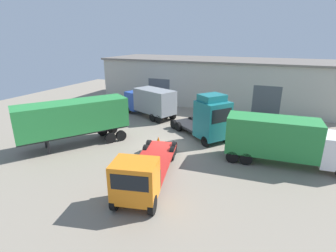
{
  "coord_description": "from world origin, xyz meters",
  "views": [
    {
      "loc": [
        8.42,
        -18.63,
        8.97
      ],
      "look_at": [
        -0.23,
        1.36,
        1.6
      ],
      "focal_mm": 28.0,
      "sensor_mm": 36.0,
      "label": 1
    }
  ],
  "objects_px": {
    "box_truck_blue": "(150,101)",
    "traffic_cone": "(158,140)",
    "container_trailer_green": "(74,118)",
    "tractor_unit_teal": "(209,119)",
    "flatbed_truck_orange": "(142,173)",
    "box_truck_white": "(283,139)",
    "gravel_pile": "(89,115)"
  },
  "relations": [
    {
      "from": "box_truck_blue",
      "to": "traffic_cone",
      "type": "relative_size",
      "value": 13.12
    },
    {
      "from": "container_trailer_green",
      "to": "tractor_unit_teal",
      "type": "bearing_deg",
      "value": 153.65
    },
    {
      "from": "traffic_cone",
      "to": "container_trailer_green",
      "type": "bearing_deg",
      "value": -151.63
    },
    {
      "from": "tractor_unit_teal",
      "to": "flatbed_truck_orange",
      "type": "distance_m",
      "value": 10.05
    },
    {
      "from": "traffic_cone",
      "to": "tractor_unit_teal",
      "type": "bearing_deg",
      "value": 30.18
    },
    {
      "from": "box_truck_blue",
      "to": "traffic_cone",
      "type": "height_order",
      "value": "box_truck_blue"
    },
    {
      "from": "box_truck_blue",
      "to": "traffic_cone",
      "type": "distance_m",
      "value": 8.41
    },
    {
      "from": "traffic_cone",
      "to": "box_truck_white",
      "type": "bearing_deg",
      "value": -0.92
    },
    {
      "from": "tractor_unit_teal",
      "to": "box_truck_blue",
      "type": "bearing_deg",
      "value": -172.03
    },
    {
      "from": "box_truck_white",
      "to": "traffic_cone",
      "type": "xyz_separation_m",
      "value": [
        -10.15,
        0.16,
        -1.7
      ]
    },
    {
      "from": "tractor_unit_teal",
      "to": "gravel_pile",
      "type": "bearing_deg",
      "value": -146.39
    },
    {
      "from": "container_trailer_green",
      "to": "flatbed_truck_orange",
      "type": "xyz_separation_m",
      "value": [
        8.87,
        -4.21,
        -1.21
      ]
    },
    {
      "from": "box_truck_white",
      "to": "flatbed_truck_orange",
      "type": "height_order",
      "value": "box_truck_white"
    },
    {
      "from": "tractor_unit_teal",
      "to": "box_truck_blue",
      "type": "height_order",
      "value": "tractor_unit_teal"
    },
    {
      "from": "flatbed_truck_orange",
      "to": "box_truck_blue",
      "type": "distance_m",
      "value": 16.18
    },
    {
      "from": "box_truck_white",
      "to": "gravel_pile",
      "type": "xyz_separation_m",
      "value": [
        -20.57,
        3.38,
        -1.41
      ]
    },
    {
      "from": "box_truck_blue",
      "to": "box_truck_white",
      "type": "bearing_deg",
      "value": 176.42
    },
    {
      "from": "flatbed_truck_orange",
      "to": "box_truck_blue",
      "type": "relative_size",
      "value": 1.26
    },
    {
      "from": "box_truck_white",
      "to": "gravel_pile",
      "type": "distance_m",
      "value": 20.89
    },
    {
      "from": "box_truck_white",
      "to": "box_truck_blue",
      "type": "relative_size",
      "value": 1.17
    },
    {
      "from": "tractor_unit_teal",
      "to": "container_trailer_green",
      "type": "distance_m",
      "value": 11.78
    },
    {
      "from": "box_truck_blue",
      "to": "gravel_pile",
      "type": "relative_size",
      "value": 1.57
    },
    {
      "from": "tractor_unit_teal",
      "to": "flatbed_truck_orange",
      "type": "bearing_deg",
      "value": -60.9
    },
    {
      "from": "container_trailer_green",
      "to": "traffic_cone",
      "type": "xyz_separation_m",
      "value": [
        6.3,
        3.4,
        -2.25
      ]
    },
    {
      "from": "tractor_unit_teal",
      "to": "box_truck_blue",
      "type": "xyz_separation_m",
      "value": [
        -8.36,
        4.68,
        -0.15
      ]
    },
    {
      "from": "tractor_unit_teal",
      "to": "container_trailer_green",
      "type": "height_order",
      "value": "tractor_unit_teal"
    },
    {
      "from": "box_truck_white",
      "to": "traffic_cone",
      "type": "height_order",
      "value": "box_truck_white"
    },
    {
      "from": "container_trailer_green",
      "to": "box_truck_blue",
      "type": "height_order",
      "value": "container_trailer_green"
    },
    {
      "from": "box_truck_blue",
      "to": "container_trailer_green",
      "type": "bearing_deg",
      "value": 102.16
    },
    {
      "from": "tractor_unit_teal",
      "to": "traffic_cone",
      "type": "relative_size",
      "value": 12.16
    },
    {
      "from": "tractor_unit_teal",
      "to": "box_truck_blue",
      "type": "distance_m",
      "value": 9.58
    },
    {
      "from": "flatbed_truck_orange",
      "to": "traffic_cone",
      "type": "xyz_separation_m",
      "value": [
        -2.57,
        7.61,
        -1.04
      ]
    }
  ]
}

